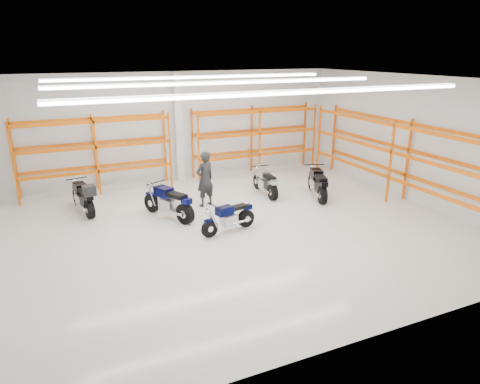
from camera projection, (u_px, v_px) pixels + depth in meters
name	position (u px, v px, depth m)	size (l,w,h in m)	color
ground	(234.00, 228.00, 13.35)	(14.00, 14.00, 0.00)	silver
room_shell	(233.00, 123.00, 12.35)	(14.02, 12.02, 4.51)	silver
motorcycle_main	(231.00, 218.00, 13.01)	(1.88, 0.69, 0.93)	black
motorcycle_back_a	(84.00, 197.00, 14.45)	(0.85, 2.27, 1.17)	black
motorcycle_back_b	(170.00, 203.00, 13.97)	(1.20, 2.15, 1.14)	black
motorcycle_back_c	(266.00, 183.00, 16.31)	(0.69, 2.09, 1.03)	black
motorcycle_back_d	(318.00, 184.00, 15.99)	(1.06, 2.23, 1.13)	black
standing_man	(205.00, 179.00, 15.01)	(0.72, 0.47, 1.98)	black
structural_column	(178.00, 128.00, 17.70)	(0.32, 0.32, 4.50)	white
pallet_racking_back_left	(95.00, 147.00, 16.24)	(5.67, 0.87, 3.00)	#DE3C00
pallet_racking_back_right	(256.00, 134.00, 18.86)	(5.67, 0.87, 3.00)	#DE3C00
pallet_racking_side	(400.00, 152.00, 15.29)	(0.87, 9.07, 3.00)	#DE3C00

